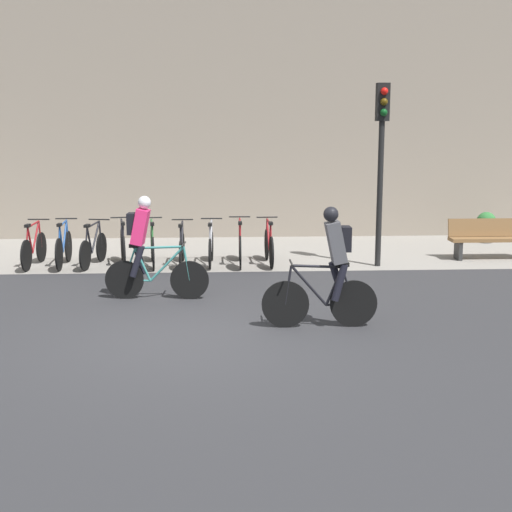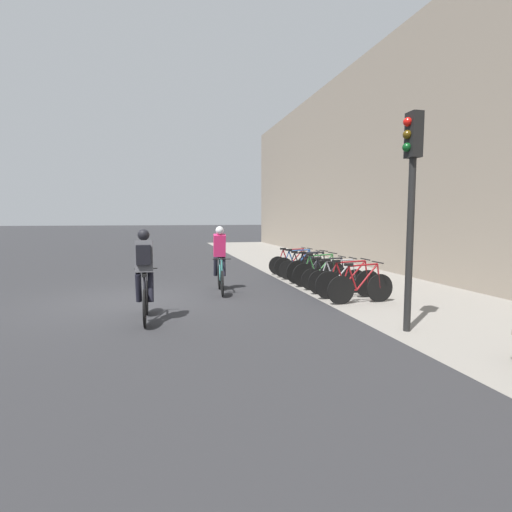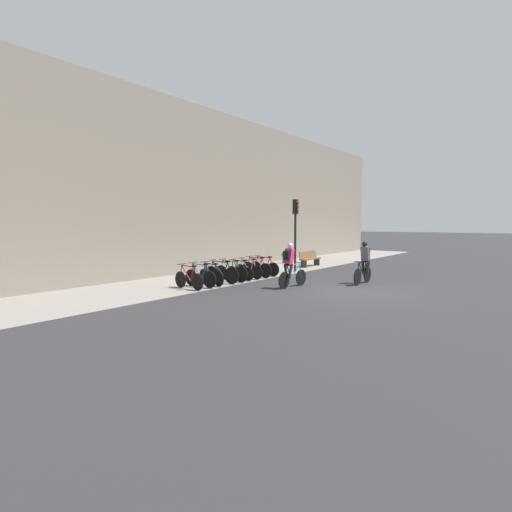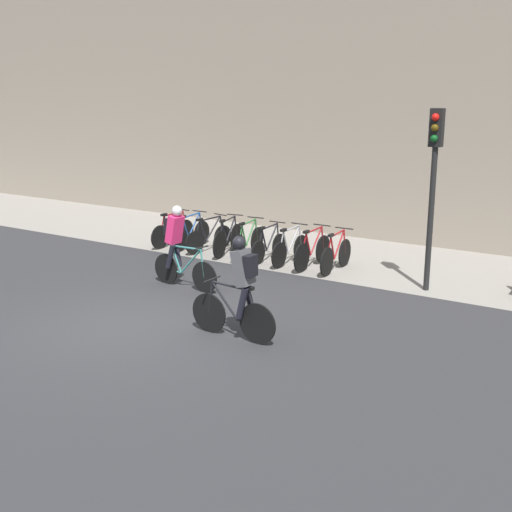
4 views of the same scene
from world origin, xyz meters
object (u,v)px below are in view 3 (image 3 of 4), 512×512
at_px(parked_bike_8, 264,267).
at_px(bench, 310,258).
at_px(parked_bike_6, 249,270).
at_px(potted_plant, 285,256).
at_px(parked_bike_2, 211,276).
at_px(cyclist_pink, 290,264).
at_px(parked_bike_4, 231,272).
at_px(parked_bike_1, 200,277).
at_px(parked_bike_7, 257,268).
at_px(traffic_light_pole, 296,222).
at_px(parked_bike_0, 189,279).
at_px(parked_bike_3, 221,274).
at_px(parked_bike_5, 240,272).
at_px(cyclist_grey, 364,261).

relative_size(parked_bike_8, bench, 0.90).
distance_m(parked_bike_6, potted_plant, 7.36).
xyz_separation_m(parked_bike_2, parked_bike_8, (3.71, 0.00, 0.02)).
xyz_separation_m(cyclist_pink, bench, (7.30, 3.30, -0.47)).
bearing_deg(bench, parked_bike_4, -177.39).
xyz_separation_m(parked_bike_1, bench, (9.31, 0.34, 0.07)).
relative_size(parked_bike_7, bench, 0.92).
relative_size(parked_bike_2, traffic_light_pole, 0.43).
xyz_separation_m(parked_bike_4, parked_bike_8, (2.47, 0.00, -0.00)).
relative_size(parked_bike_1, potted_plant, 2.16).
distance_m(parked_bike_0, bench, 9.93).
distance_m(parked_bike_2, parked_bike_4, 1.24).
distance_m(cyclist_pink, parked_bike_0, 4.00).
height_order(parked_bike_2, parked_bike_7, parked_bike_7).
relative_size(parked_bike_7, potted_plant, 2.24).
bearing_deg(parked_bike_1, parked_bike_4, -0.01).
xyz_separation_m(parked_bike_1, potted_plant, (10.01, 2.52, 0.03)).
xyz_separation_m(parked_bike_1, parked_bike_6, (3.09, -0.00, -0.01)).
relative_size(parked_bike_0, parked_bike_2, 1.02).
xyz_separation_m(parked_bike_1, parked_bike_3, (1.24, 0.00, 0.01)).
relative_size(parked_bike_7, traffic_light_pole, 0.46).
relative_size(parked_bike_7, parked_bike_8, 1.03).
bearing_deg(traffic_light_pole, parked_bike_5, 175.33).
distance_m(parked_bike_6, traffic_light_pole, 4.17).
bearing_deg(parked_bike_2, parked_bike_4, 0.03).
height_order(cyclist_pink, bench, cyclist_pink).
bearing_deg(parked_bike_7, parked_bike_0, -180.00).
bearing_deg(parked_bike_6, parked_bike_0, 180.00).
distance_m(cyclist_grey, parked_bike_6, 5.19).
xyz_separation_m(parked_bike_6, traffic_light_pole, (3.52, -0.34, 2.22)).
distance_m(cyclist_grey, parked_bike_7, 5.01).
bearing_deg(parked_bike_6, parked_bike_4, 179.99).
bearing_deg(parked_bike_6, parked_bike_8, 0.02).
bearing_deg(cyclist_pink, traffic_light_pole, 29.64).
xyz_separation_m(parked_bike_6, parked_bike_8, (1.24, 0.00, 0.01)).
height_order(parked_bike_2, traffic_light_pole, traffic_light_pole).
distance_m(parked_bike_2, bench, 8.70).
xyz_separation_m(parked_bike_0, parked_bike_7, (4.33, 0.00, 0.02)).
bearing_deg(potted_plant, parked_bike_3, -163.96).
bearing_deg(parked_bike_2, cyclist_grey, -48.52).
bearing_deg(cyclist_pink, parked_bike_2, 115.21).
distance_m(cyclist_grey, parked_bike_0, 7.35).
height_order(parked_bike_0, parked_bike_3, parked_bike_3).
xyz_separation_m(cyclist_grey, parked_bike_4, (-3.04, 4.84, -0.54)).
distance_m(cyclist_grey, parked_bike_3, 6.09).
height_order(parked_bike_0, parked_bike_2, parked_bike_0).
bearing_deg(cyclist_grey, parked_bike_8, 96.63).
height_order(parked_bike_0, parked_bike_1, parked_bike_1).
height_order(cyclist_grey, potted_plant, cyclist_grey).
distance_m(cyclist_grey, potted_plant, 8.97).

